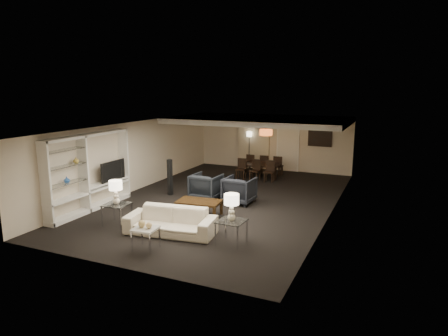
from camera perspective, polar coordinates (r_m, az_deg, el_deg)
name	(u,v)px	position (r m, az deg, el deg)	size (l,w,h in m)	color
floor	(224,200)	(13.38, 0.00, -4.62)	(11.00, 11.00, 0.00)	black
ceiling	(224,125)	(12.91, 0.00, 6.10)	(7.00, 11.00, 0.02)	silver
wall_back	(273,142)	(18.19, 7.00, 3.67)	(7.00, 0.02, 2.50)	beige
wall_front	(116,211)	(8.50, -15.18, -5.89)	(7.00, 0.02, 2.50)	beige
wall_left	(136,156)	(14.82, -12.49, 1.67)	(0.02, 11.00, 2.50)	beige
wall_right	(333,173)	(12.14, 15.30, -0.65)	(0.02, 11.00, 2.50)	beige
ceiling_soffit	(259,120)	(16.17, 5.03, 6.82)	(7.00, 4.00, 0.20)	silver
curtains	(254,142)	(18.40, 4.24, 3.66)	(1.50, 0.12, 2.40)	beige
door	(288,148)	(18.01, 9.09, 2.89)	(0.90, 0.05, 2.10)	silver
painting	(320,138)	(17.63, 13.55, 4.17)	(0.95, 0.04, 0.65)	#142D38
media_unit	(90,173)	(12.75, -18.65, -0.62)	(0.38, 3.40, 2.35)	white
pendant_light	(266,132)	(16.12, 6.02, 5.08)	(0.52, 0.52, 0.24)	#D8591E
sofa	(171,221)	(10.44, -7.65, -7.54)	(2.31, 0.90, 0.67)	beige
coffee_table	(199,208)	(11.80, -3.58, -5.75)	(1.27, 0.74, 0.45)	#311E0D
armchair_left	(206,186)	(13.46, -2.55, -2.64)	(0.92, 0.94, 0.86)	black
armchair_right	(239,190)	(12.99, 2.21, -3.16)	(0.92, 0.94, 0.86)	black
side_table_left	(117,214)	(11.39, -15.02, -6.41)	(0.63, 0.63, 0.59)	silver
side_table_right	(231,232)	(9.72, 1.07, -9.17)	(0.63, 0.63, 0.59)	white
table_lamp_left	(116,192)	(11.22, -15.18, -3.38)	(0.36, 0.36, 0.66)	white
table_lamp_right	(232,207)	(9.52, 1.08, -5.65)	(0.36, 0.36, 0.66)	#F1E9CB
marble_table	(146,239)	(9.60, -11.09, -9.86)	(0.53, 0.53, 0.53)	white
gold_gourd_a	(142,224)	(9.54, -11.67, -7.80)	(0.17, 0.17, 0.17)	#DABB73
gold_gourd_b	(149,225)	(9.43, -10.66, -8.06)	(0.15, 0.15, 0.15)	#E9C27B
television	(110,170)	(13.42, -15.93, -0.33)	(0.15, 1.11, 0.64)	black
vase_blue	(67,180)	(12.11, -21.55, -1.57)	(0.17, 0.17, 0.18)	#295DB5
vase_amber	(76,160)	(12.30, -20.38, 1.06)	(0.16, 0.16, 0.17)	gold
floor_speaker	(170,177)	(14.00, -7.73, -1.32)	(0.14, 0.14, 1.26)	black
dining_table	(260,171)	(16.71, 5.16, -0.36)	(1.61, 0.90, 0.57)	black
chair_nl	(241,169)	(16.28, 2.44, -0.15)	(0.39, 0.39, 0.84)	black
chair_nm	(255,170)	(16.08, 4.43, -0.33)	(0.39, 0.39, 0.84)	black
chair_nr	(269,172)	(15.89, 6.47, -0.51)	(0.39, 0.39, 0.84)	black
chair_fl	(252,163)	(17.47, 3.99, 0.65)	(0.39, 0.39, 0.84)	black
chair_fm	(265,165)	(17.29, 5.86, 0.49)	(0.39, 0.39, 0.84)	black
chair_fr	(278,166)	(17.12, 7.77, 0.33)	(0.39, 0.39, 0.84)	black
floor_lamp	(249,150)	(18.29, 3.60, 2.55)	(0.25, 0.25, 1.72)	black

